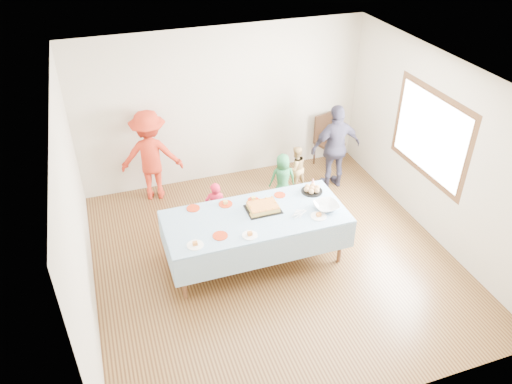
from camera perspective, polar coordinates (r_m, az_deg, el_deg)
The scene contains 22 objects.
ground at distance 7.31m, azimuth 2.00°, elevation -7.59°, with size 5.00×5.00×0.00m, color #412412.
room_walls at distance 6.31m, azimuth 2.76°, elevation 4.77°, with size 5.04×5.04×2.72m.
party_table at distance 6.84m, azimuth -0.05°, elevation -3.10°, with size 2.50×1.10×0.78m.
birthday_cake at distance 6.90m, azimuth 0.82°, elevation -1.77°, with size 0.47×0.36×0.08m.
rolls_tray at distance 7.32m, azimuth 6.41°, elevation 0.30°, with size 0.31×0.31×0.09m.
punch_bowl at distance 6.98m, azimuth 8.03°, elevation -1.63°, with size 0.34×0.34×0.08m, color silver.
party_hat at distance 7.39m, azimuth 6.52°, elevation 1.06°, with size 0.10×0.10×0.17m, color white.
fork_pile at distance 6.83m, azimuth 4.83°, elevation -2.39°, with size 0.24×0.18×0.07m, color white, non-canonical shape.
plate_red_far_a at distance 6.99m, azimuth -7.19°, elevation -1.85°, with size 0.19×0.19×0.01m, color red.
plate_red_far_b at distance 7.04m, azimuth -3.50°, elevation -1.38°, with size 0.20×0.20×0.01m, color red.
plate_red_far_c at distance 7.11m, azimuth -0.30°, elevation -0.92°, with size 0.17×0.17×0.01m, color red.
plate_red_far_d at distance 7.22m, azimuth 2.73°, elevation -0.34°, with size 0.16×0.16×0.01m, color red.
plate_red_near at distance 6.46m, azimuth -4.12°, elevation -5.00°, with size 0.20×0.20×0.01m, color red.
plate_white_left at distance 6.35m, azimuth -6.96°, elevation -6.05°, with size 0.21×0.21×0.01m, color white.
plate_white_mid at distance 6.46m, azimuth -0.70°, elevation -4.97°, with size 0.21×0.21×0.01m, color white.
plate_white_right at distance 6.84m, azimuth 7.16°, elevation -2.77°, with size 0.22×0.22×0.01m, color white.
dining_chair at distance 9.40m, azimuth 8.06°, elevation 6.20°, with size 0.53×0.53×0.98m.
toddler_left at distance 7.58m, azimuth -4.61°, elevation -1.80°, with size 0.32×0.21×0.88m, color red.
toddler_mid at distance 8.24m, azimuth 3.05°, elevation 1.51°, with size 0.43×0.28×0.89m, color #226637.
toddler_right at distance 8.64m, azimuth 4.56°, elevation 2.76°, with size 0.39×0.31×0.81m, color tan.
adult_left at distance 8.38m, azimuth -11.92°, elevation 4.10°, with size 1.02×0.58×1.57m, color red.
adult_right at distance 8.61m, azimuth 9.08°, elevation 5.07°, with size 0.90×0.37×1.53m, color #2F2B3C.
Camera 1 is at (-2.03, -5.13, 4.80)m, focal length 35.00 mm.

